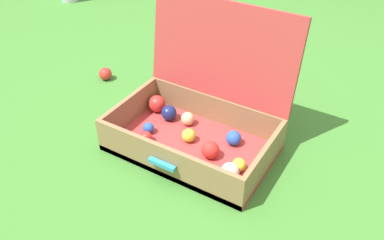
{
  "coord_description": "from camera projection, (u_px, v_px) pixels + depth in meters",
  "views": [
    {
      "loc": [
        0.74,
        -1.15,
        1.07
      ],
      "look_at": [
        0.1,
        -0.08,
        0.14
      ],
      "focal_mm": 38.37,
      "sensor_mm": 36.0,
      "label": 1
    }
  ],
  "objects": [
    {
      "name": "open_suitcase",
      "position": [
        200.0,
        116.0,
        1.62
      ],
      "size": [
        0.63,
        0.48,
        0.53
      ],
      "color": "#B23838",
      "rests_on": "ground"
    },
    {
      "name": "stray_ball_on_grass",
      "position": [
        105.0,
        74.0,
        2.06
      ],
      "size": [
        0.06,
        0.06,
        0.06
      ],
      "primitive_type": "sphere",
      "color": "red",
      "rests_on": "ground"
    },
    {
      "name": "ground_plane",
      "position": [
        182.0,
        131.0,
        1.74
      ],
      "size": [
        16.0,
        16.0,
        0.0
      ],
      "primitive_type": "plane",
      "color": "#3D7A2D"
    }
  ]
}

